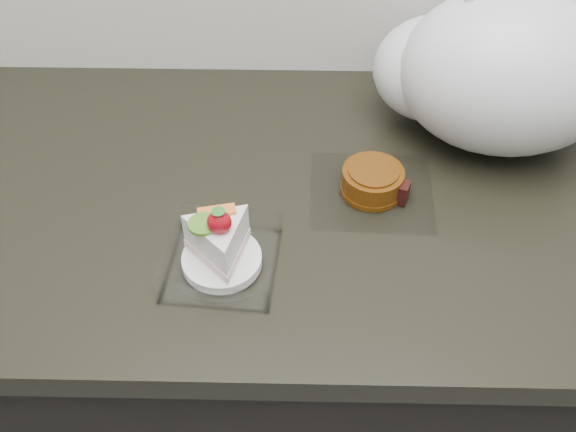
# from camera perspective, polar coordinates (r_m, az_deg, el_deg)

# --- Properties ---
(counter) EXTENTS (2.04, 0.64, 0.90)m
(counter) POSITION_cam_1_polar(r_m,az_deg,el_deg) (1.29, 1.77, -12.11)
(counter) COLOR black
(counter) RESTS_ON ground
(cake_tray) EXTENTS (0.15, 0.15, 0.11)m
(cake_tray) POSITION_cam_1_polar(r_m,az_deg,el_deg) (0.82, -5.99, -3.06)
(cake_tray) COLOR white
(cake_tray) RESTS_ON counter
(mooncake_wrap) EXTENTS (0.18, 0.17, 0.04)m
(mooncake_wrap) POSITION_cam_1_polar(r_m,az_deg,el_deg) (0.93, 7.58, 2.91)
(mooncake_wrap) COLOR white
(mooncake_wrap) RESTS_ON counter
(plastic_bag) EXTENTS (0.40, 0.32, 0.30)m
(plastic_bag) POSITION_cam_1_polar(r_m,az_deg,el_deg) (1.02, 18.00, 12.28)
(plastic_bag) COLOR white
(plastic_bag) RESTS_ON counter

